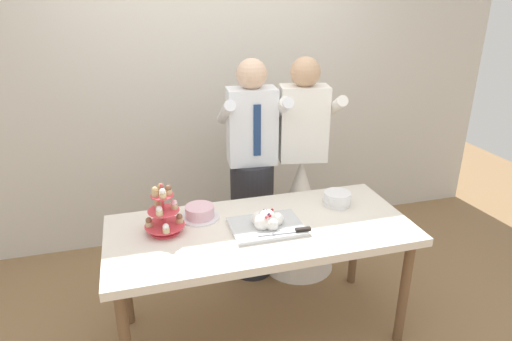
% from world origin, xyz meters
% --- Properties ---
extents(ground_plane, '(8.00, 8.00, 0.00)m').
position_xyz_m(ground_plane, '(0.00, 0.00, 0.00)').
color(ground_plane, olive).
extents(rear_wall, '(5.20, 0.10, 2.90)m').
position_xyz_m(rear_wall, '(0.00, 1.42, 1.45)').
color(rear_wall, beige).
rests_on(rear_wall, ground_plane).
extents(dessert_table, '(1.80, 0.80, 0.78)m').
position_xyz_m(dessert_table, '(0.00, 0.00, 0.70)').
color(dessert_table, silver).
rests_on(dessert_table, ground_plane).
extents(cupcake_stand, '(0.23, 0.23, 0.31)m').
position_xyz_m(cupcake_stand, '(-0.55, 0.09, 0.90)').
color(cupcake_stand, '#D83F4C').
rests_on(cupcake_stand, dessert_table).
extents(main_cake_tray, '(0.44, 0.31, 0.13)m').
position_xyz_m(main_cake_tray, '(0.03, -0.03, 0.81)').
color(main_cake_tray, silver).
rests_on(main_cake_tray, dessert_table).
extents(plate_stack, '(0.18, 0.18, 0.09)m').
position_xyz_m(plate_stack, '(0.56, 0.14, 0.82)').
color(plate_stack, white).
rests_on(plate_stack, dessert_table).
extents(round_cake, '(0.24, 0.24, 0.08)m').
position_xyz_m(round_cake, '(-0.33, 0.21, 0.81)').
color(round_cake, white).
rests_on(round_cake, dessert_table).
extents(person_groom, '(0.50, 0.52, 1.66)m').
position_xyz_m(person_groom, '(0.13, 0.67, 0.75)').
color(person_groom, '#232328').
rests_on(person_groom, ground_plane).
extents(person_bride, '(0.57, 0.56, 1.66)m').
position_xyz_m(person_bride, '(0.51, 0.64, 0.58)').
color(person_bride, white).
rests_on(person_bride, ground_plane).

